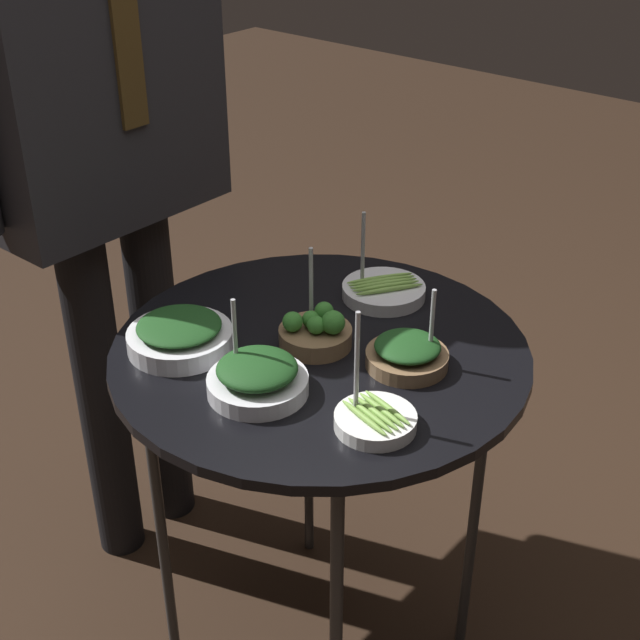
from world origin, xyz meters
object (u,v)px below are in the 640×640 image
(serving_cart, at_px, (320,374))
(bowl_spinach_front_center, at_px, (407,354))
(waiter_figure, at_px, (94,97))
(bowl_asparagus_center, at_px, (375,419))
(bowl_asparagus_mid_right, at_px, (383,290))
(bowl_spinach_mid_left, at_px, (180,336))
(bowl_broccoli_back_right, at_px, (316,332))
(bowl_spinach_front_right, at_px, (257,378))

(serving_cart, bearing_deg, bowl_spinach_front_center, -71.92)
(waiter_figure, bearing_deg, serving_cart, -91.85)
(bowl_asparagus_center, bearing_deg, serving_cart, 60.06)
(bowl_asparagus_mid_right, height_order, bowl_spinach_front_center, bowl_asparagus_mid_right)
(bowl_spinach_mid_left, distance_m, bowl_asparagus_mid_right, 0.37)
(bowl_spinach_front_center, bearing_deg, bowl_asparagus_center, -160.26)
(bowl_broccoli_back_right, bearing_deg, bowl_spinach_front_center, -73.10)
(bowl_asparagus_mid_right, bearing_deg, serving_cart, -173.88)
(bowl_spinach_front_center, bearing_deg, bowl_broccoli_back_right, 106.90)
(bowl_asparagus_mid_right, height_order, waiter_figure, waiter_figure)
(bowl_asparagus_center, distance_m, waiter_figure, 0.80)
(serving_cart, distance_m, bowl_asparagus_mid_right, 0.21)
(bowl_asparagus_center, bearing_deg, bowl_broccoli_back_right, 61.13)
(bowl_spinach_front_right, bearing_deg, bowl_spinach_mid_left, 86.80)
(bowl_asparagus_mid_right, xyz_separation_m, waiter_figure, (-0.18, 0.52, 0.29))
(bowl_broccoli_back_right, bearing_deg, bowl_spinach_front_right, -172.56)
(serving_cart, height_order, bowl_spinach_front_right, bowl_spinach_front_right)
(bowl_asparagus_center, distance_m, bowl_asparagus_mid_right, 0.38)
(bowl_asparagus_mid_right, xyz_separation_m, bowl_spinach_front_center, (-0.15, -0.16, 0.01))
(bowl_broccoli_back_right, height_order, bowl_spinach_mid_left, bowl_broccoli_back_right)
(bowl_asparagus_mid_right, bearing_deg, bowl_spinach_front_center, -133.89)
(serving_cart, relative_size, bowl_broccoli_back_right, 4.55)
(bowl_broccoli_back_right, height_order, bowl_asparagus_mid_right, bowl_broccoli_back_right)
(bowl_spinach_front_right, height_order, bowl_spinach_mid_left, bowl_spinach_front_right)
(bowl_spinach_front_right, height_order, bowl_asparagus_mid_right, bowl_asparagus_mid_right)
(bowl_spinach_front_center, bearing_deg, waiter_figure, 92.31)
(serving_cart, xyz_separation_m, bowl_asparagus_center, (-0.11, -0.19, 0.07))
(bowl_broccoli_back_right, height_order, waiter_figure, waiter_figure)
(bowl_broccoli_back_right, distance_m, bowl_asparagus_center, 0.23)
(bowl_spinach_front_center, height_order, waiter_figure, waiter_figure)
(bowl_spinach_front_right, xyz_separation_m, bowl_broccoli_back_right, (0.16, 0.02, -0.00))
(serving_cart, xyz_separation_m, bowl_spinach_front_center, (0.04, -0.14, 0.07))
(bowl_spinach_mid_left, distance_m, waiter_figure, 0.49)
(serving_cart, distance_m, bowl_spinach_front_center, 0.16)
(bowl_asparagus_center, relative_size, bowl_asparagus_mid_right, 1.13)
(bowl_asparagus_center, xyz_separation_m, bowl_spinach_front_center, (0.16, 0.06, 0.01))
(bowl_broccoli_back_right, relative_size, bowl_asparagus_center, 0.89)
(bowl_spinach_front_right, distance_m, bowl_asparagus_mid_right, 0.36)
(bowl_spinach_front_right, relative_size, bowl_asparagus_center, 0.85)
(bowl_asparagus_center, xyz_separation_m, bowl_asparagus_mid_right, (0.31, 0.22, -0.00))
(waiter_figure, bearing_deg, bowl_spinach_front_right, -107.38)
(bowl_spinach_mid_left, relative_size, bowl_asparagus_mid_right, 1.08)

